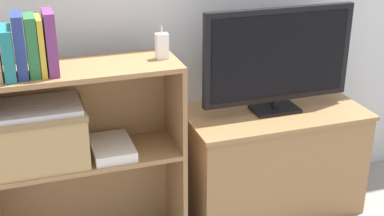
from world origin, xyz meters
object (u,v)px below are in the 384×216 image
Objects in this scene: book_navy at (19,46)px; storage_basket_left at (40,134)px; baby_monitor at (162,46)px; laptop at (37,107)px; book_teal at (8,53)px; tv_stand at (272,160)px; book_plum at (50,43)px; book_forest at (32,46)px; magazine_stack at (112,148)px; book_mustard at (41,46)px; tv at (278,58)px.

storage_basket_left is (0.04, 0.03, -0.37)m from book_navy.
laptop is (-0.51, -0.02, -0.19)m from baby_monitor.
laptop is (0.08, 0.03, -0.24)m from book_teal.
baby_monitor is at bearing -173.41° from tv_stand.
book_teal is 0.16m from book_plum.
tv_stand is 0.87m from baby_monitor.
book_plum is at bearing 0.00° from book_forest.
book_mustard is at bearing -172.96° from magazine_stack.
baby_monitor is at bearing -173.57° from tv.
book_teal is 0.87× the size of book_mustard.
book_plum is (0.11, 0.00, 0.00)m from book_navy.
tv_stand is 3.95× the size of book_mustard.
tv is 1.06m from book_mustard.
book_mustard is at bearing 0.00° from book_navy.
magazine_stack is (0.21, 0.03, -0.48)m from book_plum.
baby_monitor reaches higher than tv_stand.
book_plum reaches higher than book_mustard.
book_mustard is at bearing 0.00° from book_teal.
tv_stand is 1.29m from book_forest.
laptop is (-1.08, -0.08, -0.07)m from tv.
magazine_stack is at bearing 4.73° from book_teal.
tv_stand is 3.65× the size of book_navy.
storage_basket_left is at bearing -175.82° from tv.
tv_stand is 2.59× the size of laptop.
laptop reaches higher than tv_stand.
book_navy is 0.26m from laptop.
book_teal reaches higher than laptop.
tv_stand is 1.26m from book_mustard.
book_teal is at bearing 180.00° from book_navy.
magazine_stack is (0.28, 0.00, -0.22)m from laptop.
book_plum is at bearing -173.88° from tv.
tv_stand reaches higher than magazine_stack.
book_plum is at bearing -171.77° from magazine_stack.
book_forest is 0.37m from storage_basket_left.
baby_monitor is at bearing 3.46° from magazine_stack.
tv is at bearing 4.18° from laptop.
book_plum is 0.66× the size of storage_basket_left.
book_plum is 0.72× the size of laptop.
book_teal reaches higher than storage_basket_left.
baby_monitor reaches higher than laptop.
magazine_stack is at bearing 5.38° from book_navy.
book_mustard reaches higher than laptop.
book_mustard is 0.87× the size of magazine_stack.
baby_monitor is 0.54× the size of magazine_stack.
book_forest is 0.95× the size of book_plum.
book_teal reaches higher than tv_stand.
tv is 1.08m from laptop.
book_navy is 0.11m from book_plum.
storage_basket_left is (-0.07, 0.03, -0.38)m from book_plum.
tv is at bearing 5.57° from magazine_stack.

